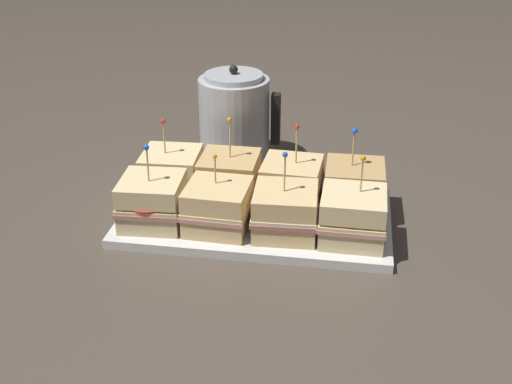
{
  "coord_description": "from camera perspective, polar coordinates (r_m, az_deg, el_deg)",
  "views": [
    {
      "loc": [
        0.17,
        -1.09,
        0.63
      ],
      "look_at": [
        0.0,
        0.0,
        0.07
      ],
      "focal_mm": 45.0,
      "sensor_mm": 36.0,
      "label": 1
    }
  ],
  "objects": [
    {
      "name": "ground_plane",
      "position": [
        1.27,
        -0.0,
        -2.65
      ],
      "size": [
        6.0,
        6.0,
        0.0
      ],
      "primitive_type": "plane",
      "color": "#4C4238"
    },
    {
      "name": "sandwich_front_far_right",
      "position": [
        1.17,
        8.59,
        -2.18
      ],
      "size": [
        0.12,
        0.12,
        0.16
      ],
      "color": "beige",
      "rests_on": "serving_platter"
    },
    {
      "name": "sandwich_back_center_left",
      "position": [
        1.3,
        -2.37,
        1.3
      ],
      "size": [
        0.12,
        0.13,
        0.17
      ],
      "color": "tan",
      "rests_on": "serving_platter"
    },
    {
      "name": "sandwich_back_center_right",
      "position": [
        1.29,
        3.18,
        0.87
      ],
      "size": [
        0.13,
        0.13,
        0.17
      ],
      "color": "#DBB77A",
      "rests_on": "serving_platter"
    },
    {
      "name": "sandwich_back_far_right",
      "position": [
        1.29,
        8.71,
        0.54
      ],
      "size": [
        0.12,
        0.12,
        0.17
      ],
      "color": "tan",
      "rests_on": "serving_platter"
    },
    {
      "name": "sandwich_back_far_left",
      "position": [
        1.33,
        -7.5,
        1.67
      ],
      "size": [
        0.13,
        0.13,
        0.16
      ],
      "color": "beige",
      "rests_on": "serving_platter"
    },
    {
      "name": "kettle_steel",
      "position": [
        1.5,
        -1.9,
        6.53
      ],
      "size": [
        0.18,
        0.16,
        0.23
      ],
      "color": "#B7BABF",
      "rests_on": "ground_plane"
    },
    {
      "name": "sandwich_front_center_left",
      "position": [
        1.2,
        -3.4,
        -1.32
      ],
      "size": [
        0.12,
        0.12,
        0.15
      ],
      "color": "#DBB77A",
      "rests_on": "serving_platter"
    },
    {
      "name": "serving_platter",
      "position": [
        1.27,
        -0.0,
        -2.3
      ],
      "size": [
        0.52,
        0.29,
        0.02
      ],
      "color": "silver",
      "rests_on": "ground_plane"
    },
    {
      "name": "sandwich_front_center_right",
      "position": [
        1.18,
        2.62,
        -1.75
      ],
      "size": [
        0.13,
        0.13,
        0.16
      ],
      "color": "#DBB77A",
      "rests_on": "serving_platter"
    },
    {
      "name": "sandwich_front_far_left",
      "position": [
        1.23,
        -9.19,
        -0.81
      ],
      "size": [
        0.13,
        0.13,
        0.16
      ],
      "color": "beige",
      "rests_on": "serving_platter"
    }
  ]
}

